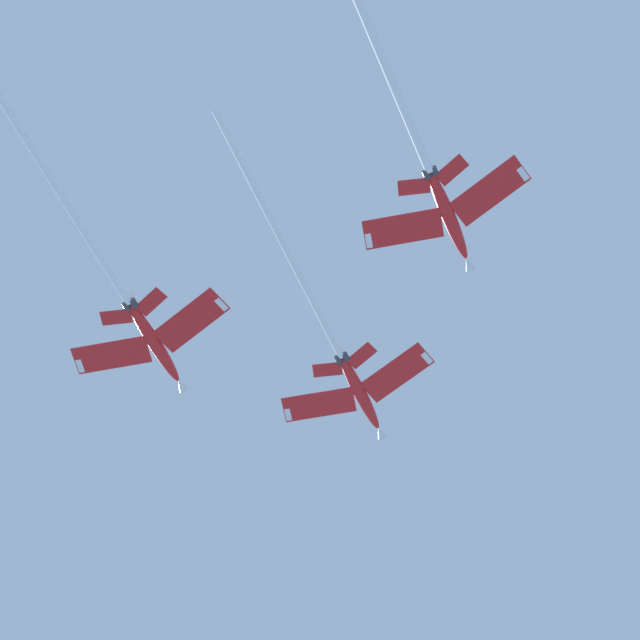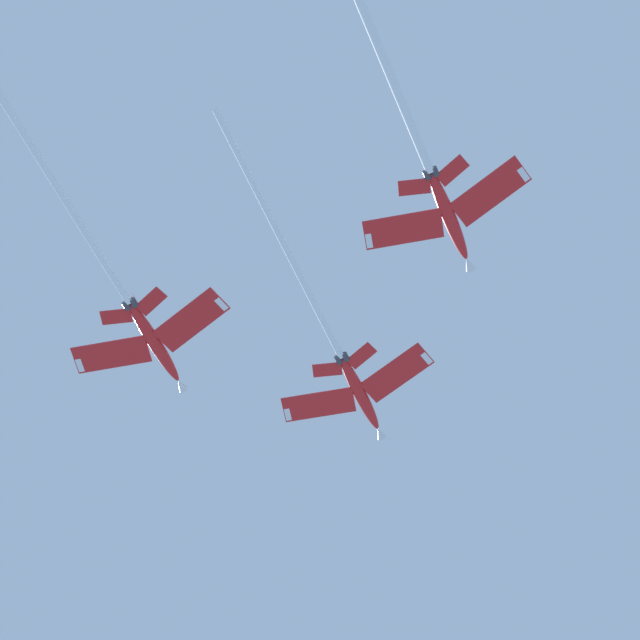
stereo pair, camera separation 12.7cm
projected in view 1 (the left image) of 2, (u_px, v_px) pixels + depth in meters
name	position (u px, v px, depth m)	size (l,w,h in m)	color
jet_lead	(337.00, 348.00, 125.11)	(22.99, 44.91, 9.56)	red
jet_left_wing	(119.00, 287.00, 117.95)	(23.79, 46.39, 9.82)	red
jet_right_wing	(423.00, 155.00, 113.09)	(21.64, 40.34, 8.84)	red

